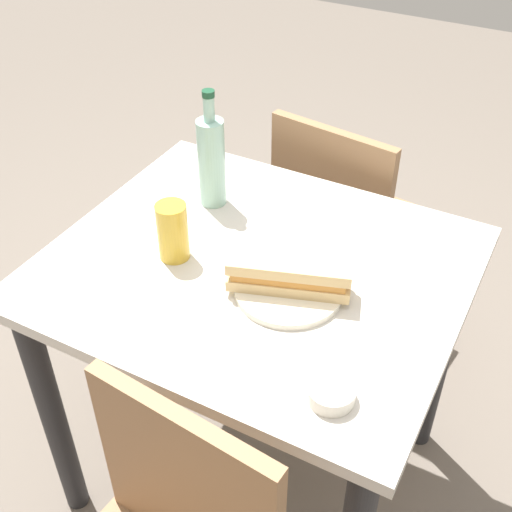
% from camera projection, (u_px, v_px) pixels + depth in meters
% --- Properties ---
extents(ground_plane, '(8.00, 8.00, 0.00)m').
position_uv_depth(ground_plane, '(256.00, 467.00, 1.94)').
color(ground_plane, '#6B6056').
extents(dining_table, '(0.90, 0.78, 0.78)m').
position_uv_depth(dining_table, '(256.00, 311.00, 1.55)').
color(dining_table, beige).
rests_on(dining_table, ground).
extents(chair_far, '(0.45, 0.45, 0.87)m').
position_uv_depth(chair_far, '(342.00, 225.00, 2.04)').
color(chair_far, '#936B47').
rests_on(chair_far, ground).
extents(plate_near, '(0.23, 0.23, 0.01)m').
position_uv_depth(plate_near, '(289.00, 290.00, 1.38)').
color(plate_near, silver).
rests_on(plate_near, dining_table).
extents(baguette_sandwich_near, '(0.26, 0.15, 0.07)m').
position_uv_depth(baguette_sandwich_near, '(289.00, 275.00, 1.35)').
color(baguette_sandwich_near, '#DBB77A').
rests_on(baguette_sandwich_near, plate_near).
extents(knife_near, '(0.18, 0.06, 0.01)m').
position_uv_depth(knife_near, '(287.00, 270.00, 1.41)').
color(knife_near, silver).
rests_on(knife_near, plate_near).
extents(water_bottle, '(0.07, 0.07, 0.30)m').
position_uv_depth(water_bottle, '(211.00, 160.00, 1.58)').
color(water_bottle, '#99C6B7').
rests_on(water_bottle, dining_table).
extents(beer_glass, '(0.07, 0.07, 0.14)m').
position_uv_depth(beer_glass, '(173.00, 232.00, 1.44)').
color(beer_glass, gold).
rests_on(beer_glass, dining_table).
extents(olive_bowl, '(0.09, 0.09, 0.03)m').
position_uv_depth(olive_bowl, '(331.00, 393.00, 1.16)').
color(olive_bowl, silver).
rests_on(olive_bowl, dining_table).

